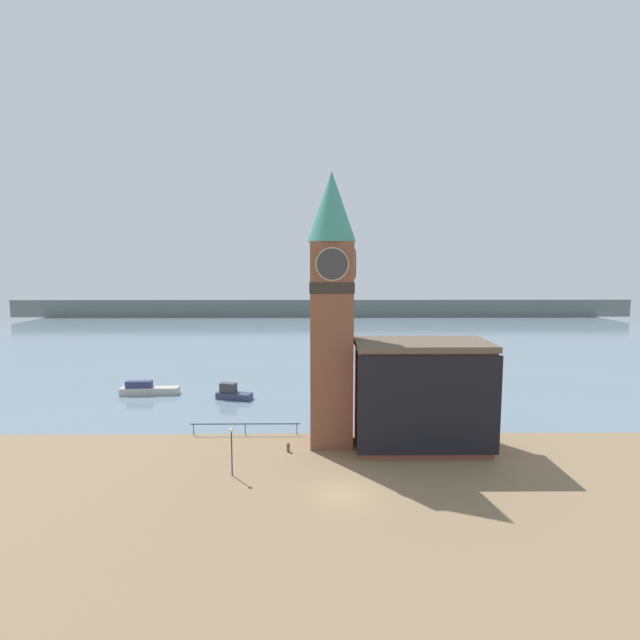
{
  "coord_description": "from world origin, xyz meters",
  "views": [
    {
      "loc": [
        -1.95,
        -33.05,
        16.12
      ],
      "look_at": [
        -1.57,
        7.32,
        11.35
      ],
      "focal_mm": 28.0,
      "sensor_mm": 36.0,
      "label": 1
    }
  ],
  "objects_px": {
    "clock_tower": "(331,303)",
    "mooring_bollard_near": "(288,447)",
    "lamp_post": "(232,442)",
    "pier_building": "(421,395)",
    "boat_far": "(147,389)",
    "boat_near": "(232,393)"
  },
  "relations": [
    {
      "from": "boat_near",
      "to": "boat_far",
      "type": "bearing_deg",
      "value": -174.52
    },
    {
      "from": "clock_tower",
      "to": "mooring_bollard_near",
      "type": "height_order",
      "value": "clock_tower"
    },
    {
      "from": "mooring_bollard_near",
      "to": "boat_far",
      "type": "bearing_deg",
      "value": 134.3
    },
    {
      "from": "boat_far",
      "to": "lamp_post",
      "type": "xyz_separation_m",
      "value": [
        14.16,
        -23.29,
        1.99
      ]
    },
    {
      "from": "clock_tower",
      "to": "lamp_post",
      "type": "height_order",
      "value": "clock_tower"
    },
    {
      "from": "pier_building",
      "to": "boat_far",
      "type": "bearing_deg",
      "value": 149.27
    },
    {
      "from": "pier_building",
      "to": "mooring_bollard_near",
      "type": "height_order",
      "value": "pier_building"
    },
    {
      "from": "mooring_bollard_near",
      "to": "lamp_post",
      "type": "bearing_deg",
      "value": -130.21
    },
    {
      "from": "mooring_bollard_near",
      "to": "lamp_post",
      "type": "relative_size",
      "value": 0.21
    },
    {
      "from": "clock_tower",
      "to": "mooring_bollard_near",
      "type": "xyz_separation_m",
      "value": [
        -3.71,
        -1.99,
        -12.13
      ]
    },
    {
      "from": "mooring_bollard_near",
      "to": "lamp_post",
      "type": "distance_m",
      "value": 6.54
    },
    {
      "from": "boat_near",
      "to": "boat_far",
      "type": "xyz_separation_m",
      "value": [
        -10.69,
        2.09,
        -0.05
      ]
    },
    {
      "from": "clock_tower",
      "to": "boat_far",
      "type": "xyz_separation_m",
      "value": [
        -21.85,
        16.6,
        -11.94
      ]
    },
    {
      "from": "clock_tower",
      "to": "pier_building",
      "type": "height_order",
      "value": "clock_tower"
    },
    {
      "from": "pier_building",
      "to": "boat_near",
      "type": "height_order",
      "value": "pier_building"
    },
    {
      "from": "boat_far",
      "to": "lamp_post",
      "type": "bearing_deg",
      "value": -61.29
    },
    {
      "from": "pier_building",
      "to": "lamp_post",
      "type": "distance_m",
      "value": 16.58
    },
    {
      "from": "boat_far",
      "to": "boat_near",
      "type": "bearing_deg",
      "value": -13.66
    },
    {
      "from": "boat_near",
      "to": "mooring_bollard_near",
      "type": "relative_size",
      "value": 5.6
    },
    {
      "from": "pier_building",
      "to": "boat_near",
      "type": "relative_size",
      "value": 2.61
    },
    {
      "from": "boat_near",
      "to": "boat_far",
      "type": "height_order",
      "value": "boat_near"
    },
    {
      "from": "clock_tower",
      "to": "boat_near",
      "type": "height_order",
      "value": "clock_tower"
    }
  ]
}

